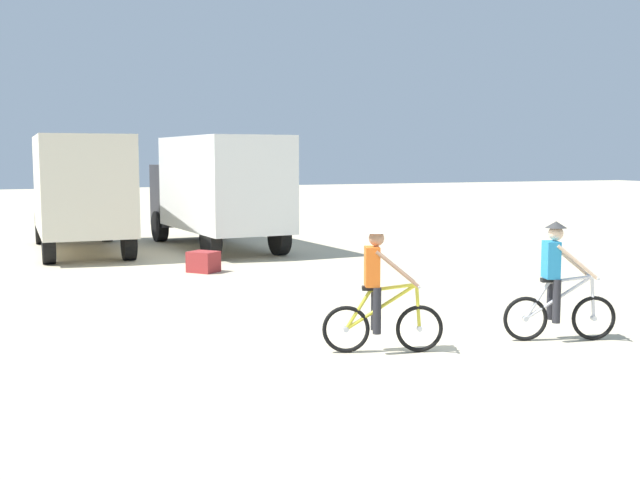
# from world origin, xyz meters

# --- Properties ---
(ground_plane) EXTENTS (120.00, 120.00, 0.00)m
(ground_plane) POSITION_xyz_m (0.00, 0.00, 0.00)
(ground_plane) COLOR beige
(box_truck_cream_rv) EXTENTS (2.45, 6.77, 3.35)m
(box_truck_cream_rv) POSITION_xyz_m (-3.67, 13.47, 1.87)
(box_truck_cream_rv) COLOR beige
(box_truck_cream_rv) RESTS_ON ground
(box_truck_white_box) EXTENTS (2.91, 6.92, 3.35)m
(box_truck_white_box) POSITION_xyz_m (0.22, 12.83, 1.87)
(box_truck_white_box) COLOR white
(box_truck_white_box) RESTS_ON ground
(cyclist_orange_shirt) EXTENTS (1.64, 0.74, 1.82)m
(cyclist_orange_shirt) POSITION_xyz_m (-0.93, -0.27, 0.85)
(cyclist_orange_shirt) COLOR black
(cyclist_orange_shirt) RESTS_ON ground
(cyclist_cowboy_hat) EXTENTS (1.65, 0.73, 1.82)m
(cyclist_cowboy_hat) POSITION_xyz_m (1.88, -0.64, 0.85)
(cyclist_cowboy_hat) COLOR black
(cyclist_cowboy_hat) RESTS_ON ground
(supply_crate) EXTENTS (0.84, 0.85, 0.50)m
(supply_crate) POSITION_xyz_m (-1.36, 8.28, 0.25)
(supply_crate) COLOR #9E2D2D
(supply_crate) RESTS_ON ground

